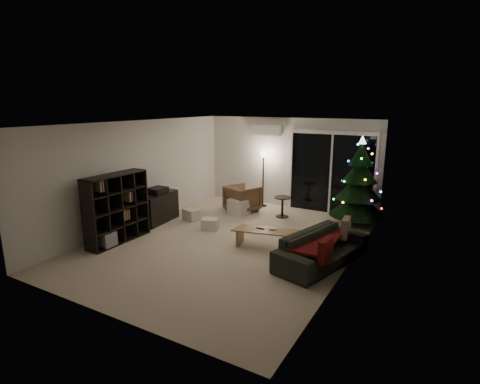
% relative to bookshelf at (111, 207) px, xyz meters
% --- Properties ---
extents(room, '(6.50, 7.51, 2.60)m').
position_rel_bookshelf_xyz_m(room, '(2.71, 2.61, 0.28)').
color(room, beige).
rests_on(room, ground).
extents(bookshelf, '(0.41, 1.48, 1.47)m').
position_rel_bookshelf_xyz_m(bookshelf, '(0.00, 0.00, 0.00)').
color(bookshelf, black).
rests_on(bookshelf, floor).
extents(media_cabinet, '(0.55, 1.19, 0.72)m').
position_rel_bookshelf_xyz_m(media_cabinet, '(0.00, 1.46, -0.37)').
color(media_cabinet, black).
rests_on(media_cabinet, floor).
extents(stereo, '(0.37, 0.43, 0.15)m').
position_rel_bookshelf_xyz_m(stereo, '(0.00, 1.46, 0.07)').
color(stereo, black).
rests_on(stereo, media_cabinet).
extents(armchair, '(1.00, 1.01, 0.72)m').
position_rel_bookshelf_xyz_m(armchair, '(1.35, 3.30, -0.37)').
color(armchair, brown).
rests_on(armchair, floor).
extents(ottoman, '(0.52, 0.52, 0.42)m').
position_rel_bookshelf_xyz_m(ottoman, '(1.42, 2.99, -0.53)').
color(ottoman, silver).
rests_on(ottoman, floor).
extents(cardboard_box_a, '(0.47, 0.40, 0.29)m').
position_rel_bookshelf_xyz_m(cardboard_box_a, '(0.63, 1.97, -0.59)').
color(cardboard_box_a, silver).
rests_on(cardboard_box_a, floor).
extents(cardboard_box_b, '(0.45, 0.40, 0.26)m').
position_rel_bookshelf_xyz_m(cardboard_box_b, '(1.45, 1.59, -0.60)').
color(cardboard_box_b, silver).
rests_on(cardboard_box_b, floor).
extents(side_table, '(0.55, 0.55, 0.54)m').
position_rel_bookshelf_xyz_m(side_table, '(2.51, 3.36, -0.47)').
color(side_table, black).
rests_on(side_table, floor).
extents(floor_lamp, '(0.24, 0.24, 1.52)m').
position_rel_bookshelf_xyz_m(floor_lamp, '(1.60, 4.05, 0.03)').
color(floor_lamp, black).
rests_on(floor_lamp, floor).
extents(sofa, '(1.31, 2.19, 0.60)m').
position_rel_bookshelf_xyz_m(sofa, '(4.30, 1.05, -0.44)').
color(sofa, black).
rests_on(sofa, floor).
extents(sofa_throw, '(0.64, 1.47, 0.05)m').
position_rel_bookshelf_xyz_m(sofa_throw, '(4.20, 1.05, -0.30)').
color(sofa_throw, '#4E0607').
rests_on(sofa_throw, sofa).
extents(cushion_a, '(0.15, 0.40, 0.39)m').
position_rel_bookshelf_xyz_m(cushion_a, '(4.55, 1.70, -0.19)').
color(cushion_a, '#7A674E').
rests_on(cushion_a, sofa).
extents(cushion_b, '(0.15, 0.40, 0.39)m').
position_rel_bookshelf_xyz_m(cushion_b, '(4.55, 0.40, -0.19)').
color(cushion_b, '#4E0607').
rests_on(cushion_b, sofa).
extents(coffee_table, '(1.38, 0.73, 0.41)m').
position_rel_bookshelf_xyz_m(coffee_table, '(3.13, 1.16, -0.53)').
color(coffee_table, olive).
rests_on(coffee_table, floor).
extents(remote_a, '(0.16, 0.05, 0.02)m').
position_rel_bookshelf_xyz_m(remote_a, '(2.98, 1.16, -0.31)').
color(remote_a, black).
rests_on(remote_a, coffee_table).
extents(remote_b, '(0.16, 0.09, 0.02)m').
position_rel_bookshelf_xyz_m(remote_b, '(3.23, 1.21, -0.31)').
color(remote_b, slate).
rests_on(remote_b, coffee_table).
extents(christmas_tree, '(1.38, 1.38, 2.15)m').
position_rel_bookshelf_xyz_m(christmas_tree, '(4.33, 3.66, 0.34)').
color(christmas_tree, black).
rests_on(christmas_tree, floor).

